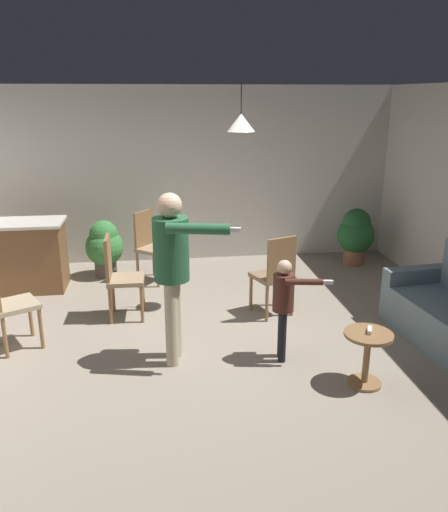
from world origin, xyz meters
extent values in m
plane|color=gray|center=(0.00, 0.00, 0.00)|extent=(7.68, 7.68, 0.00)
cube|color=beige|center=(0.00, 3.20, 1.35)|extent=(6.40, 0.10, 2.70)
cube|color=slate|center=(2.44, 0.46, 0.32)|extent=(0.86, 0.26, 0.63)
cylinder|color=olive|center=(2.77, 0.48, 0.03)|extent=(0.05, 0.05, 0.06)
cylinder|color=olive|center=(2.12, 0.42, 0.03)|extent=(0.05, 0.05, 0.06)
cube|color=brown|center=(-2.45, 2.06, 0.45)|extent=(1.20, 0.60, 0.91)
cube|color=beige|center=(-2.45, 2.06, 0.93)|extent=(1.26, 0.66, 0.04)
cylinder|color=olive|center=(1.26, -0.90, 0.51)|extent=(0.44, 0.44, 0.03)
cylinder|color=olive|center=(1.26, -0.90, 0.24)|extent=(0.06, 0.06, 0.49)
cylinder|color=olive|center=(1.26, -0.90, 0.01)|extent=(0.31, 0.31, 0.03)
cylinder|color=tan|center=(-0.44, -0.12, 0.43)|extent=(0.13, 0.13, 0.86)
cylinder|color=tan|center=(-0.48, -0.29, 0.43)|extent=(0.13, 0.13, 0.86)
cylinder|color=#265938|center=(-0.46, -0.21, 1.16)|extent=(0.34, 0.34, 0.61)
sphere|color=#D8AD8C|center=(-0.46, -0.21, 1.58)|extent=(0.23, 0.23, 0.23)
cylinder|color=#265938|center=(-0.41, -0.01, 1.13)|extent=(0.10, 0.10, 0.57)
cylinder|color=#265938|center=(-0.22, -0.46, 1.42)|extent=(0.58, 0.22, 0.10)
cube|color=white|center=(0.09, -0.53, 1.42)|extent=(0.13, 0.06, 0.04)
cylinder|color=black|center=(0.62, -0.27, 0.26)|extent=(0.08, 0.08, 0.53)
cylinder|color=black|center=(0.60, -0.38, 0.26)|extent=(0.08, 0.08, 0.53)
cylinder|color=#4C261E|center=(0.61, -0.32, 0.72)|extent=(0.21, 0.21, 0.37)
sphere|color=#D8AD8C|center=(0.61, -0.32, 0.98)|extent=(0.14, 0.14, 0.14)
cylinder|color=#4C261E|center=(0.63, -0.21, 0.70)|extent=(0.06, 0.06, 0.35)
cylinder|color=#4C261E|center=(0.77, -0.47, 0.87)|extent=(0.36, 0.12, 0.06)
cube|color=white|center=(0.97, -0.51, 0.87)|extent=(0.13, 0.06, 0.04)
cylinder|color=olive|center=(0.66, 0.58, 0.23)|extent=(0.04, 0.04, 0.45)
cylinder|color=olive|center=(0.99, 0.70, 0.23)|extent=(0.04, 0.04, 0.45)
cylinder|color=olive|center=(0.53, 0.92, 0.23)|extent=(0.04, 0.04, 0.45)
cylinder|color=olive|center=(0.87, 1.04, 0.23)|extent=(0.04, 0.04, 0.45)
cube|color=#7F664C|center=(0.76, 0.81, 0.47)|extent=(0.54, 0.54, 0.05)
cube|color=olive|center=(0.83, 0.63, 0.75)|extent=(0.37, 0.17, 0.50)
cylinder|color=olive|center=(-1.14, 1.11, 0.23)|extent=(0.04, 0.04, 0.45)
cylinder|color=olive|center=(-1.15, 0.75, 0.23)|extent=(0.04, 0.04, 0.45)
cylinder|color=olive|center=(-0.78, 1.10, 0.23)|extent=(0.04, 0.04, 0.45)
cylinder|color=olive|center=(-0.79, 0.74, 0.23)|extent=(0.04, 0.04, 0.45)
cube|color=#997F60|center=(-0.97, 0.93, 0.47)|extent=(0.43, 0.43, 0.05)
cube|color=olive|center=(-1.16, 0.93, 0.75)|extent=(0.05, 0.38, 0.50)
cylinder|color=olive|center=(-2.14, 0.06, 0.23)|extent=(0.04, 0.04, 0.45)
cylinder|color=olive|center=(-2.00, 0.55, 0.23)|extent=(0.04, 0.04, 0.45)
cylinder|color=olive|center=(-1.82, 0.23, 0.23)|extent=(0.04, 0.04, 0.45)
cube|color=tan|center=(-2.07, 0.30, 0.47)|extent=(0.57, 0.57, 0.05)
cylinder|color=olive|center=(-0.65, 2.40, 0.23)|extent=(0.04, 0.04, 0.45)
cylinder|color=olive|center=(-0.87, 2.12, 0.23)|extent=(0.04, 0.04, 0.45)
cylinder|color=olive|center=(-0.37, 2.17, 0.23)|extent=(0.04, 0.04, 0.45)
cylinder|color=olive|center=(-0.59, 1.89, 0.23)|extent=(0.04, 0.04, 0.45)
cube|color=#997F60|center=(-0.62, 2.14, 0.47)|extent=(0.59, 0.59, 0.05)
cube|color=olive|center=(-0.77, 2.26, 0.75)|extent=(0.27, 0.32, 0.50)
cylinder|color=brown|center=(2.48, 2.53, 0.13)|extent=(0.34, 0.34, 0.26)
sphere|color=#235B2D|center=(2.48, 2.53, 0.46)|extent=(0.57, 0.57, 0.57)
sphere|color=#235B2D|center=(2.48, 2.53, 0.67)|extent=(0.43, 0.43, 0.43)
cylinder|color=#4C4742|center=(-1.35, 2.46, 0.12)|extent=(0.32, 0.32, 0.25)
sphere|color=#387F3D|center=(-1.35, 2.46, 0.44)|extent=(0.54, 0.54, 0.54)
sphere|color=#387F3D|center=(-1.35, 2.46, 0.63)|extent=(0.41, 0.41, 0.41)
cube|color=white|center=(1.27, -0.88, 0.54)|extent=(0.09, 0.13, 0.04)
cone|color=silver|center=(0.41, 1.08, 2.25)|extent=(0.32, 0.32, 0.20)
cylinder|color=black|center=(0.41, 1.08, 2.52)|extent=(0.01, 0.01, 0.36)
camera|label=1|loc=(-0.58, -4.87, 2.55)|focal=36.14mm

